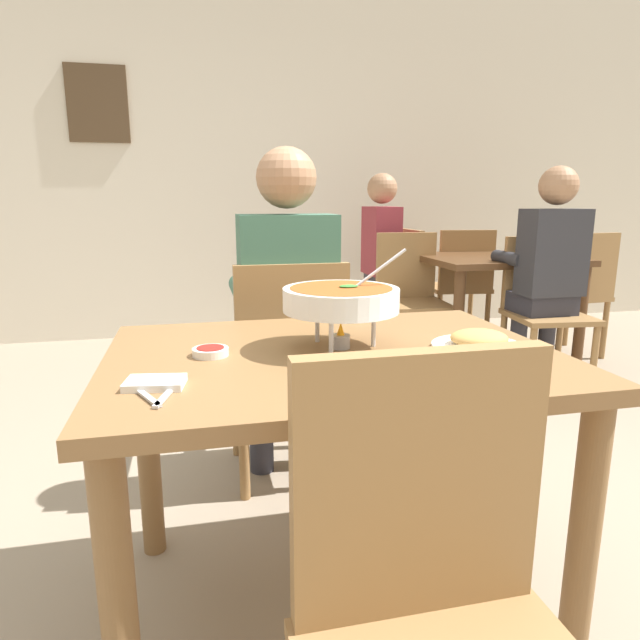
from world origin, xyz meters
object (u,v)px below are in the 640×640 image
diner_main (286,300)px  chair_bg_middle (396,281)px  chair_bg_corner (577,288)px  patron_bg_middle (386,251)px  curry_bowl (341,300)px  patron_bg_left (547,264)px  dining_table_far (496,275)px  chair_bg_window (461,280)px  chair_viewer_empty (443,621)px  chair_bg_right (410,291)px  appetizer_plate (479,343)px  chair_diner_main (288,361)px  rice_plate (399,372)px  dining_table_main (333,395)px  chair_bg_left (542,302)px  sauce_dish (211,351)px

diner_main → chair_bg_middle: (1.16, 1.87, -0.24)m
chair_bg_corner → patron_bg_middle: (-1.24, 0.57, 0.24)m
curry_bowl → chair_bg_middle: curry_bowl is taller
patron_bg_left → patron_bg_middle: bearing=121.4°
dining_table_far → chair_bg_window: size_ratio=1.11×
chair_viewer_empty → chair_bg_middle: bearing=70.6°
chair_viewer_empty → patron_bg_middle: size_ratio=0.69×
chair_bg_right → chair_bg_middle: bearing=81.0°
chair_viewer_empty → curry_bowl: (0.03, 0.70, 0.36)m
curry_bowl → appetizer_plate: bearing=-16.5°
chair_diner_main → patron_bg_middle: 2.17m
rice_plate → dining_table_far: bearing=55.4°
appetizer_plate → dining_table_main: bearing=168.2°
rice_plate → chair_bg_left: 2.49m
rice_plate → chair_bg_right: chair_bg_right is taller
curry_bowl → chair_bg_middle: 2.84m
diner_main → patron_bg_left: (1.70, 0.80, 0.00)m
chair_bg_corner → dining_table_main: bearing=-138.8°
dining_table_main → chair_bg_window: 3.04m
diner_main → appetizer_plate: (0.37, -0.81, 0.02)m
chair_bg_left → dining_table_far: bearing=95.8°
chair_bg_left → chair_bg_window: bearing=93.5°
chair_bg_right → chair_bg_corner: same height
diner_main → dining_table_far: (1.68, 1.33, -0.14)m
chair_viewer_empty → rice_plate: 0.49m
diner_main → patron_bg_middle: size_ratio=1.00×
rice_plate → dining_table_main: bearing=107.8°
chair_bg_right → patron_bg_middle: 0.50m
chair_diner_main → chair_bg_right: 1.80m
dining_table_far → chair_diner_main: bearing=-141.0°
rice_plate → chair_diner_main: bearing=94.9°
chair_viewer_empty → patron_bg_left: (1.70, 2.21, 0.24)m
curry_bowl → appetizer_plate: 0.37m
appetizer_plate → patron_bg_middle: size_ratio=0.18×
chair_bg_left → chair_viewer_empty: bearing=-127.4°
curry_bowl → sauce_dish: 0.36m
sauce_dish → chair_bg_window: (1.98, 2.51, -0.24)m
chair_viewer_empty → sauce_dish: size_ratio=10.00×
patron_bg_left → chair_bg_corner: bearing=38.7°
chair_diner_main → chair_bg_right: same height
chair_diner_main → chair_bg_middle: size_ratio=1.00×
chair_bg_middle → chair_diner_main: bearing=-121.3°
appetizer_plate → chair_bg_corner: bearing=47.3°
appetizer_plate → dining_table_far: (1.31, 2.14, -0.15)m
sauce_dish → patron_bg_left: size_ratio=0.07×
dining_table_main → dining_table_far: (1.68, 2.06, -0.01)m
appetizer_plate → chair_bg_window: size_ratio=0.27×
chair_diner_main → rice_plate: size_ratio=3.75×
dining_table_far → chair_bg_corner: chair_bg_corner is taller
dining_table_far → chair_bg_right: size_ratio=1.11×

